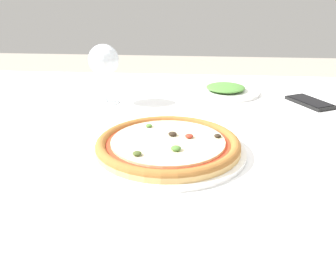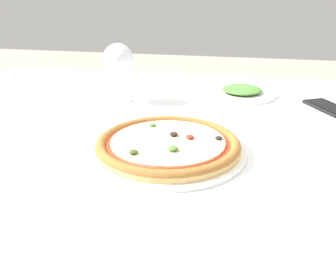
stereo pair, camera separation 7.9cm
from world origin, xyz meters
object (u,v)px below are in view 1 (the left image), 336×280
at_px(pizza_plate, 168,146).
at_px(dining_table, 147,155).
at_px(side_plate, 225,90).
at_px(cell_phone, 310,102).
at_px(wine_glass_far_left, 104,61).

bearing_deg(pizza_plate, dining_table, 115.81).
bearing_deg(side_plate, pizza_plate, -107.44).
distance_m(cell_phone, side_plate, 0.26).
bearing_deg(wine_glass_far_left, pizza_plate, -57.62).
distance_m(dining_table, cell_phone, 0.52).
distance_m(wine_glass_far_left, side_plate, 0.40).
distance_m(pizza_plate, wine_glass_far_left, 0.41).
bearing_deg(pizza_plate, side_plate, 72.56).
xyz_separation_m(pizza_plate, cell_phone, (0.39, 0.38, -0.01)).
xyz_separation_m(dining_table, cell_phone, (0.46, 0.24, 0.08)).
bearing_deg(cell_phone, pizza_plate, -136.14).
relative_size(dining_table, wine_glass_far_left, 8.48).
height_order(dining_table, side_plate, side_plate).
bearing_deg(dining_table, wine_glass_far_left, 126.42).
bearing_deg(wine_glass_far_left, side_plate, 20.16).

